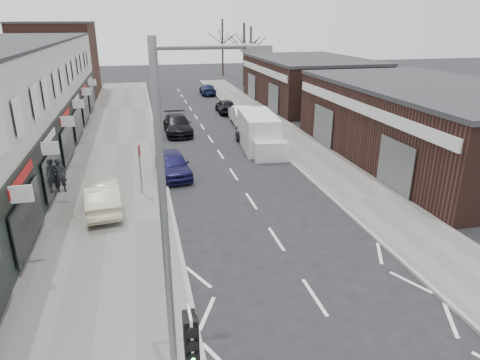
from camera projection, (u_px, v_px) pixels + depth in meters
ground at (342, 339)px, 11.95m from camera, size 160.00×160.00×0.00m
pavement_left at (117, 144)px, 30.50m from camera, size 5.50×64.00×0.12m
pavement_right at (283, 134)px, 33.21m from camera, size 3.50×64.00×0.12m
brick_block_far at (59, 61)px, 48.60m from camera, size 8.00×10.00×8.00m
right_unit_near at (429, 125)px, 26.61m from camera, size 10.00×18.00×4.50m
right_unit_far at (308, 82)px, 44.83m from camera, size 10.00×16.00×4.50m
tree_far_a at (244, 86)px, 57.61m from camera, size 3.60×3.60×8.00m
tree_far_b at (251, 80)px, 63.62m from camera, size 3.60×3.60×7.50m
tree_far_c at (223, 75)px, 68.43m from camera, size 3.60×3.60×8.50m
traffic_light at (191, 346)px, 8.31m from camera, size 0.28×0.60×3.10m
street_lamp at (173, 218)px, 8.62m from camera, size 2.23×0.22×8.00m
warning_sign at (140, 154)px, 20.99m from camera, size 0.12×0.80×2.70m
white_van at (259, 133)px, 29.24m from camera, size 2.61×6.31×2.39m
sedan_on_pavement at (102, 196)px, 19.54m from camera, size 1.93×4.41×1.41m
pedestrian at (60, 175)px, 21.58m from camera, size 0.67×0.46×1.79m
parked_car_left_a at (173, 164)px, 24.21m from camera, size 2.05×4.26×1.40m
parked_car_left_b at (178, 125)px, 33.29m from camera, size 2.04×4.93×1.43m
parked_car_right_a at (242, 114)px, 36.52m from camera, size 1.94×4.90×1.59m
parked_car_right_b at (226, 106)px, 40.68m from camera, size 1.68×3.97×1.34m
parked_car_right_c at (208, 89)px, 50.80m from camera, size 1.90×4.27×1.22m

